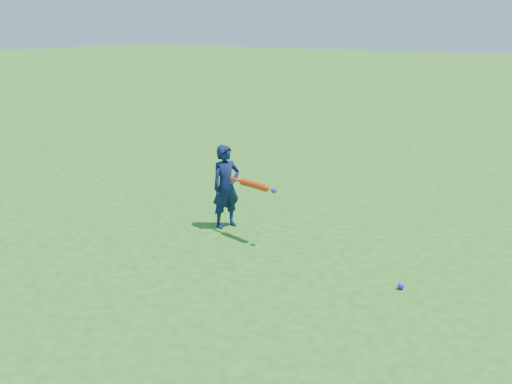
% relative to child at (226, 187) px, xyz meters
% --- Properties ---
extents(ground, '(80.00, 80.00, 0.00)m').
position_rel_child_xyz_m(ground, '(-0.52, 0.11, -0.49)').
color(ground, '#1E6317').
rests_on(ground, ground).
extents(child, '(0.35, 0.42, 0.98)m').
position_rel_child_xyz_m(child, '(0.00, 0.00, 0.00)').
color(child, '#0D1740').
rests_on(child, ground).
extents(ground_ball_blue, '(0.06, 0.06, 0.06)m').
position_rel_child_xyz_m(ground_ball_blue, '(2.29, -0.46, -0.46)').
color(ground_ball_blue, '#0D2EED').
rests_on(ground_ball_blue, ground).
extents(bat_swing, '(0.68, 0.20, 0.08)m').
position_rel_child_xyz_m(bat_swing, '(0.52, -0.16, 0.14)').
color(bat_swing, red).
rests_on(bat_swing, ground).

